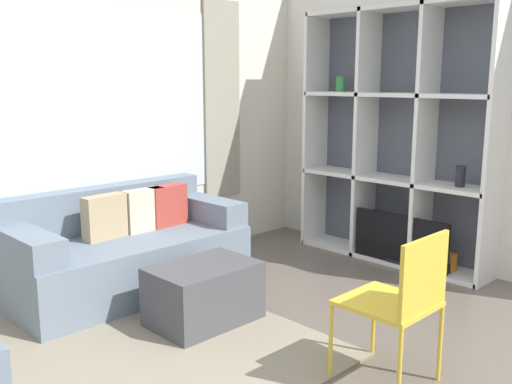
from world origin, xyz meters
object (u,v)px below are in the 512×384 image
Objects in this scene: shelving_unit at (398,144)px; folding_chair at (402,296)px; couch_main at (125,251)px; ottoman at (204,294)px.

shelving_unit reaches higher than folding_chair.
shelving_unit is 1.25× the size of couch_main.
couch_main is (-2.22, 1.06, -0.77)m from shelving_unit.
couch_main is at bearing 92.09° from ottoman.
folding_chair is (0.24, -1.38, 0.31)m from ottoman.
folding_chair is at bearing -80.35° from ottoman.
shelving_unit is at bearing -147.03° from folding_chair.
couch_main is at bearing -83.38° from folding_chair.
ottoman is at bearing -80.35° from folding_chair.
ottoman is 0.83× the size of folding_chair.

